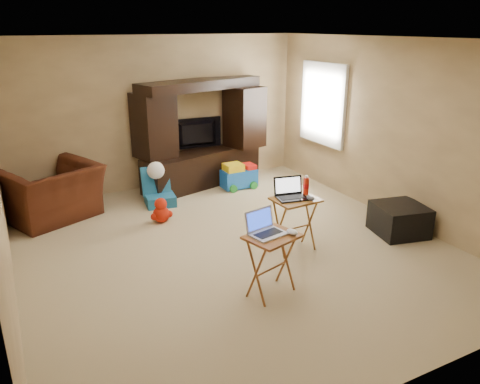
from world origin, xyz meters
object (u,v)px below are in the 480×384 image
child_rocker (159,187)px  mouse_left (292,232)px  entertainment_center (202,134)px  mouse_right (311,198)px  laptop_left (268,224)px  plush_toy (161,210)px  television (198,134)px  tray_table_right (295,225)px  tray_table_left (272,265)px  laptop_right (292,189)px  recliner (52,193)px  water_bottle (306,186)px  ottoman (399,219)px  push_toy (239,175)px

child_rocker → mouse_left: bearing=-74.9°
entertainment_center → child_rocker: entertainment_center is taller
mouse_left → mouse_right: 0.98m
laptop_left → plush_toy: bearing=87.8°
mouse_right → plush_toy: bearing=127.3°
television → entertainment_center: bearing=93.1°
tray_table_right → mouse_right: mouse_right is taller
child_rocker → mouse_right: (1.11, -2.38, 0.42)m
tray_table_left → tray_table_right: (0.76, 0.73, 0.01)m
mouse_left → television: bearing=81.5°
laptop_right → tray_table_right: bearing=-15.4°
tray_table_left → tray_table_right: bearing=27.5°
tray_table_right → mouse_right: size_ratio=4.92×
entertainment_center → television: (0.00, 0.18, -0.04)m
laptop_left → recliner: bearing=106.8°
entertainment_center → tray_table_left: size_ratio=3.32×
television → plush_toy: 1.99m
water_bottle → mouse_right: bearing=-109.3°
entertainment_center → laptop_right: bearing=-106.2°
ottoman → laptop_left: bearing=-168.5°
plush_toy → water_bottle: water_bottle is taller
laptop_left → mouse_left: (0.22, -0.10, -0.09)m
recliner → laptop_right: (2.46, -2.41, 0.41)m
ottoman → tray_table_left: tray_table_left is taller
ottoman → child_rocker: bearing=135.2°
recliner → water_bottle: 3.61m
push_toy → mouse_left: mouse_left is taller
child_rocker → tray_table_right: bearing=-59.0°
plush_toy → tray_table_right: bearing=-53.5°
television → mouse_right: bearing=95.4°
laptop_left → mouse_right: (0.92, 0.58, -0.07)m
entertainment_center → ottoman: 3.52m
recliner → mouse_left: bearing=97.3°
push_toy → tray_table_left: tray_table_left is taller
laptop_left → laptop_right: laptop_right is taller
tray_table_left → mouse_left: 0.41m
tray_table_right → laptop_left: 1.14m
plush_toy → laptop_right: (1.14, -1.58, 0.62)m
mouse_left → child_rocker: bearing=97.6°
child_rocker → water_bottle: bearing=-54.0°
plush_toy → mouse_left: 2.52m
child_rocker → mouse_right: size_ratio=4.22×
entertainment_center → recliner: size_ratio=1.83×
tray_table_right → plush_toy: bearing=123.2°
laptop_left → water_bottle: size_ratio=1.65×
child_rocker → laptop_left: laptop_left is taller
television → laptop_left: (-0.80, -3.75, -0.08)m
laptop_right → mouse_left: bearing=-112.0°
plush_toy → mouse_right: mouse_right is taller
television → ottoman: (1.52, -3.28, -0.66)m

